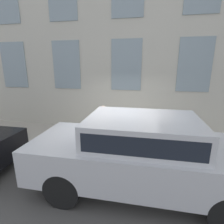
{
  "coord_description": "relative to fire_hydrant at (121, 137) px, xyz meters",
  "views": [
    {
      "loc": [
        -4.72,
        -0.82,
        2.79
      ],
      "look_at": [
        0.64,
        0.23,
        1.33
      ],
      "focal_mm": 28.0,
      "sensor_mm": 36.0,
      "label": 1
    }
  ],
  "objects": [
    {
      "name": "sidewalk",
      "position": [
        0.73,
        0.1,
        -0.48
      ],
      "size": [
        2.45,
        60.0,
        0.13
      ],
      "color": "#A8A093",
      "rests_on": "ground_plane"
    },
    {
      "name": "ground_plane",
      "position": [
        -0.5,
        0.1,
        -0.55
      ],
      "size": [
        80.0,
        80.0,
        0.0
      ],
      "primitive_type": "plane",
      "color": "#514F4C"
    },
    {
      "name": "fire_hydrant",
      "position": [
        0.0,
        0.0,
        0.0
      ],
      "size": [
        0.27,
        0.4,
        0.81
      ],
      "color": "gold",
      "rests_on": "sidewalk"
    },
    {
      "name": "person",
      "position": [
        0.29,
        0.65,
        0.41
      ],
      "size": [
        0.33,
        0.22,
        1.37
      ],
      "rotation": [
        0.0,
        0.0,
        -0.87
      ],
      "color": "#998466",
      "rests_on": "sidewalk"
    },
    {
      "name": "building_facade",
      "position": [
        2.1,
        0.1,
        4.32
      ],
      "size": [
        0.33,
        40.0,
        9.72
      ],
      "color": "beige",
      "rests_on": "ground_plane"
    },
    {
      "name": "parked_car_silver_near",
      "position": [
        -1.64,
        -0.69,
        0.41
      ],
      "size": [
        1.92,
        4.89,
        1.73
      ],
      "color": "black",
      "rests_on": "ground_plane"
    }
  ]
}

